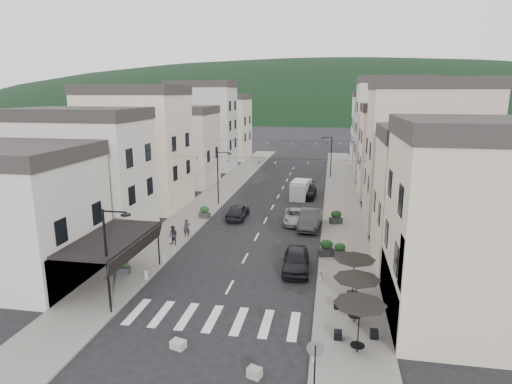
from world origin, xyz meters
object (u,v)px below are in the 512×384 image
delivery_van (301,189)px  pedestrian_b (173,235)px  parked_car_e (238,211)px  parked_car_b (310,219)px  pedestrian_a (187,228)px  parked_car_a (296,260)px  parked_car_d (307,191)px  parked_car_c (296,216)px

delivery_van → pedestrian_b: delivery_van is taller
parked_car_e → parked_car_b: bearing=166.1°
pedestrian_a → pedestrian_b: size_ratio=0.98×
parked_car_a → pedestrian_a: (-9.77, 5.13, 0.14)m
delivery_van → pedestrian_b: size_ratio=2.96×
parked_car_d → pedestrian_b: size_ratio=3.18×
parked_car_e → pedestrian_b: 9.27m
parked_car_c → pedestrian_b: pedestrian_b is taller
parked_car_e → delivery_van: (5.51, 9.67, 0.32)m
parked_car_b → pedestrian_b: (-10.67, -6.83, 0.09)m
parked_car_e → pedestrian_b: (-3.46, -8.60, 0.17)m
pedestrian_a → pedestrian_b: bearing=-126.0°
parked_car_a → parked_car_e: parked_car_a is taller
parked_car_e → pedestrian_a: size_ratio=2.82×
pedestrian_a → parked_car_a: bearing=-51.0°
parked_car_d → pedestrian_b: (-9.66, -18.85, 0.18)m
delivery_van → pedestrian_a: delivery_van is taller
parked_car_d → parked_car_e: bearing=-118.6°
parked_car_c → delivery_van: size_ratio=0.99×
pedestrian_a → pedestrian_b: (-0.46, -2.02, 0.01)m
delivery_van → parked_car_b: bearing=-75.3°
parked_car_d → pedestrian_a: bearing=-116.1°
parked_car_d → parked_car_c: bearing=-89.7°
parked_car_c → parked_car_a: bearing=-88.2°
pedestrian_a → parked_car_b: bearing=1.9°
parked_car_c → pedestrian_b: bearing=-141.9°
parked_car_e → pedestrian_b: pedestrian_b is taller
delivery_van → pedestrian_b: 20.35m
parked_car_a → delivery_van: delivery_van is taller
parked_car_a → parked_car_e: (-6.77, 11.71, -0.01)m
parked_car_d → pedestrian_a: size_ratio=3.24×
parked_car_a → parked_car_c: size_ratio=0.96×
parked_car_b → parked_car_a: bearing=-88.0°
parked_car_d → pedestrian_a: (-9.20, -16.83, 0.17)m
parked_car_a → parked_car_b: 9.95m
parked_car_d → delivery_van: bearing=-137.3°
parked_car_e → delivery_van: size_ratio=0.93×
delivery_van → pedestrian_a: size_ratio=3.02×
delivery_van → parked_car_d: bearing=46.4°
parked_car_a → pedestrian_a: pedestrian_a is taller
delivery_van → parked_car_c: bearing=-82.2°
parked_car_c → delivery_van: (-0.27, 10.14, 0.42)m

